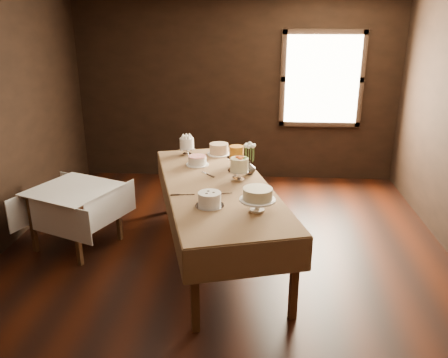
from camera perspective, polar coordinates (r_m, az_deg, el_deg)
floor at (r=4.89m, az=-0.17°, el=-11.33°), size 5.00×6.00×0.01m
wall_back at (r=7.27m, az=1.56°, el=10.84°), size 5.00×0.02×2.80m
window at (r=7.25m, az=12.11°, el=11.99°), size 1.10×0.05×1.30m
display_table at (r=4.88m, az=-0.87°, el=-1.29°), size 1.75×2.89×0.84m
side_table at (r=5.39m, az=-18.17°, el=-1.91°), size 1.10×1.10×0.71m
cake_meringue at (r=5.85m, az=-4.64°, el=3.99°), size 0.25×0.25×0.23m
cake_speckled at (r=5.86m, az=-0.63°, el=3.71°), size 0.30×0.30×0.14m
cake_lattice at (r=5.46m, az=-3.34°, el=2.23°), size 0.30×0.30×0.10m
cake_caramel at (r=5.37m, az=1.56°, el=2.68°), size 0.24×0.24×0.26m
cake_flowers at (r=4.93m, az=1.92°, el=1.10°), size 0.25×0.25×0.26m
cake_swirl at (r=4.26m, az=-1.80°, el=-2.61°), size 0.29×0.29×0.14m
cake_cream at (r=4.16m, az=4.17°, el=-2.66°), size 0.33×0.33×0.23m
cake_server_a at (r=4.58m, az=0.12°, el=-1.82°), size 0.24×0.10×0.01m
cake_server_b at (r=4.57m, az=4.18°, el=-1.93°), size 0.18×0.19×0.01m
cake_server_c at (r=5.17m, az=-2.29°, el=0.71°), size 0.17×0.20×0.01m
cake_server_d at (r=5.18m, az=1.89°, el=0.77°), size 0.11×0.23×0.01m
cake_server_e at (r=4.57m, az=-4.60°, el=-1.95°), size 0.24×0.06×0.01m
flower_vase at (r=5.14m, az=3.16°, el=1.43°), size 0.18×0.18×0.15m
flower_bouquet at (r=5.08m, az=3.20°, el=3.51°), size 0.14×0.14×0.20m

